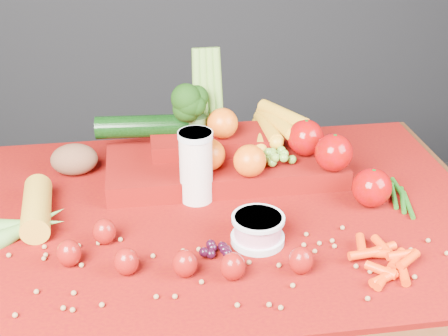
{
  "coord_description": "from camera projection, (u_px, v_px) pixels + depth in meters",
  "views": [
    {
      "loc": [
        -0.16,
        -1.07,
        1.44
      ],
      "look_at": [
        0.0,
        0.02,
        0.85
      ],
      "focal_mm": 50.0,
      "sensor_mm": 36.0,
      "label": 1
    }
  ],
  "objects": [
    {
      "name": "table",
      "position": [
        225.0,
        253.0,
        1.32
      ],
      "size": [
        1.1,
        0.8,
        0.75
      ],
      "color": "#341B0B",
      "rests_on": "ground"
    },
    {
      "name": "red_cloth",
      "position": [
        225.0,
        213.0,
        1.27
      ],
      "size": [
        1.05,
        0.75,
        0.01
      ],
      "primitive_type": "cube",
      "color": "#730E03",
      "rests_on": "table"
    },
    {
      "name": "milk_glass",
      "position": [
        196.0,
        164.0,
        1.27
      ],
      "size": [
        0.07,
        0.07,
        0.15
      ],
      "rotation": [
        0.0,
        0.0,
        0.01
      ],
      "color": "silver",
      "rests_on": "red_cloth"
    },
    {
      "name": "yogurt_bowl",
      "position": [
        258.0,
        229.0,
        1.16
      ],
      "size": [
        0.1,
        0.1,
        0.06
      ],
      "rotation": [
        0.0,
        0.0,
        0.11
      ],
      "color": "silver",
      "rests_on": "red_cloth"
    },
    {
      "name": "strawberry_scatter",
      "position": [
        168.0,
        255.0,
        1.09
      ],
      "size": [
        0.44,
        0.18,
        0.05
      ],
      "color": "maroon",
      "rests_on": "red_cloth"
    },
    {
      "name": "dark_grape_cluster",
      "position": [
        215.0,
        249.0,
        1.13
      ],
      "size": [
        0.06,
        0.05,
        0.03
      ],
      "primitive_type": null,
      "color": "black",
      "rests_on": "red_cloth"
    },
    {
      "name": "soybean_scatter",
      "position": [
        242.0,
        268.0,
        1.1
      ],
      "size": [
        0.84,
        0.24,
        0.01
      ],
      "primitive_type": null,
      "color": "olive",
      "rests_on": "red_cloth"
    },
    {
      "name": "corn_ear",
      "position": [
        33.0,
        220.0,
        1.2
      ],
      "size": [
        0.19,
        0.24,
        0.06
      ],
      "rotation": [
        0.0,
        0.0,
        1.65
      ],
      "color": "gold",
      "rests_on": "red_cloth"
    },
    {
      "name": "potato",
      "position": [
        74.0,
        159.0,
        1.4
      ],
      "size": [
        0.11,
        0.08,
        0.07
      ],
      "primitive_type": "ellipsoid",
      "color": "brown",
      "rests_on": "red_cloth"
    },
    {
      "name": "baby_carrot_pile",
      "position": [
        391.0,
        257.0,
        1.1
      ],
      "size": [
        0.18,
        0.17,
        0.03
      ],
      "primitive_type": null,
      "color": "#F23508",
      "rests_on": "red_cloth"
    },
    {
      "name": "green_bean_pile",
      "position": [
        399.0,
        198.0,
        1.31
      ],
      "size": [
        0.14,
        0.12,
        0.01
      ],
      "primitive_type": null,
      "color": "#1C5914",
      "rests_on": "red_cloth"
    },
    {
      "name": "produce_mound",
      "position": [
        236.0,
        150.0,
        1.38
      ],
      "size": [
        0.6,
        0.36,
        0.27
      ],
      "color": "#730E03",
      "rests_on": "red_cloth"
    }
  ]
}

